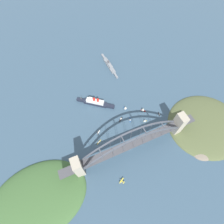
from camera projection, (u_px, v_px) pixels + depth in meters
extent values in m
plane|color=#385166|center=(130.00, 149.00, 313.68)|extent=(1400.00, 1400.00, 0.00)
cube|color=#ADA38E|center=(78.00, 167.00, 271.18)|extent=(13.07, 18.55, 54.79)
cube|color=#ADA38E|center=(178.00, 124.00, 308.89)|extent=(13.07, 18.55, 54.79)
cube|color=#47474C|center=(131.00, 144.00, 289.23)|extent=(172.27, 14.27, 2.40)
cube|color=#47474C|center=(66.00, 172.00, 266.60)|extent=(24.00, 14.27, 2.40)
cube|color=#47474C|center=(187.00, 120.00, 311.86)|extent=(24.00, 14.27, 2.40)
cube|color=#4C515B|center=(86.00, 167.00, 263.72)|extent=(19.88, 1.80, 16.80)
cube|color=#4C515B|center=(97.00, 160.00, 256.38)|extent=(19.57, 1.80, 13.84)
cube|color=#4C515B|center=(108.00, 153.00, 251.79)|extent=(19.18, 1.80, 10.87)
cube|color=#4C515B|center=(119.00, 146.00, 249.94)|extent=(18.71, 1.80, 7.86)
cube|color=#4C515B|center=(131.00, 141.00, 250.83)|extent=(18.16, 1.80, 4.78)
cube|color=#4C515B|center=(142.00, 136.00, 254.47)|extent=(18.16, 1.80, 4.78)
cube|color=#4C515B|center=(152.00, 133.00, 260.85)|extent=(18.71, 1.80, 7.86)
cube|color=#4C515B|center=(161.00, 130.00, 269.98)|extent=(19.18, 1.80, 10.87)
cube|color=#4C515B|center=(169.00, 128.00, 281.85)|extent=(19.57, 1.80, 13.84)
cube|color=#4C515B|center=(176.00, 128.00, 296.46)|extent=(19.88, 1.80, 16.80)
cube|color=#4C515B|center=(84.00, 159.00, 269.65)|extent=(19.88, 1.80, 16.80)
cube|color=#4C515B|center=(94.00, 152.00, 262.31)|extent=(19.57, 1.80, 13.84)
cube|color=#4C515B|center=(104.00, 145.00, 257.72)|extent=(19.18, 1.80, 10.87)
cube|color=#4C515B|center=(116.00, 139.00, 255.87)|extent=(18.71, 1.80, 7.86)
cube|color=#4C515B|center=(127.00, 133.00, 256.77)|extent=(18.16, 1.80, 4.78)
cube|color=#4C515B|center=(137.00, 129.00, 260.40)|extent=(18.16, 1.80, 4.78)
cube|color=#4C515B|center=(148.00, 125.00, 266.79)|extent=(18.71, 1.80, 7.86)
cube|color=#4C515B|center=(157.00, 123.00, 275.91)|extent=(19.18, 1.80, 10.87)
cube|color=#4C515B|center=(165.00, 122.00, 287.78)|extent=(19.57, 1.80, 13.84)
cube|color=#4C515B|center=(172.00, 121.00, 302.40)|extent=(19.88, 1.80, 16.80)
cube|color=#4C515B|center=(80.00, 166.00, 271.04)|extent=(1.40, 12.84, 1.40)
cube|color=#4C515B|center=(101.00, 152.00, 256.36)|extent=(1.40, 12.84, 1.40)
cube|color=#4C515B|center=(123.00, 140.00, 252.67)|extent=(1.40, 12.84, 1.40)
cube|color=#4C515B|center=(145.00, 131.00, 259.94)|extent=(1.40, 12.84, 1.40)
cube|color=#4C515B|center=(163.00, 126.00, 278.20)|extent=(1.40, 12.84, 1.40)
cube|color=#4C515B|center=(177.00, 124.00, 307.42)|extent=(1.40, 12.84, 1.40)
cylinder|color=#4C515B|center=(92.00, 164.00, 265.02)|extent=(0.56, 0.56, 13.11)
cylinder|color=#4C515B|center=(89.00, 156.00, 270.95)|extent=(0.56, 0.56, 13.11)
cylinder|color=#4C515B|center=(103.00, 158.00, 263.85)|extent=(0.56, 0.56, 24.23)
cylinder|color=#4C515B|center=(99.00, 151.00, 269.79)|extent=(0.56, 0.56, 24.23)
cylinder|color=#4C515B|center=(113.00, 153.00, 264.06)|extent=(0.56, 0.56, 32.18)
cylinder|color=#4C515B|center=(110.00, 145.00, 270.00)|extent=(0.56, 0.56, 32.18)
cylinder|color=#4C515B|center=(124.00, 148.00, 265.64)|extent=(0.56, 0.56, 36.95)
cylinder|color=#4C515B|center=(121.00, 140.00, 271.58)|extent=(0.56, 0.56, 36.95)
cylinder|color=#4C515B|center=(135.00, 143.00, 268.60)|extent=(0.56, 0.56, 38.54)
cylinder|color=#4C515B|center=(131.00, 136.00, 274.53)|extent=(0.56, 0.56, 38.54)
cylinder|color=#4C515B|center=(145.00, 139.00, 272.92)|extent=(0.56, 0.56, 36.95)
cylinder|color=#4C515B|center=(141.00, 132.00, 278.86)|extent=(0.56, 0.56, 36.95)
cylinder|color=#4C515B|center=(154.00, 135.00, 278.62)|extent=(0.56, 0.56, 32.18)
cylinder|color=#4C515B|center=(150.00, 128.00, 284.55)|extent=(0.56, 0.56, 32.18)
cylinder|color=#4C515B|center=(163.00, 132.00, 285.69)|extent=(0.56, 0.56, 24.23)
cylinder|color=#4C515B|center=(159.00, 126.00, 291.62)|extent=(0.56, 0.56, 24.23)
cylinder|color=#4C515B|center=(172.00, 129.00, 294.13)|extent=(0.56, 0.56, 13.11)
cylinder|color=#4C515B|center=(167.00, 123.00, 300.06)|extent=(0.56, 0.56, 13.11)
ellipsoid|color=#3D6033|center=(39.00, 198.00, 273.93)|extent=(154.40, 112.97, 21.07)
ellipsoid|color=#515B38|center=(205.00, 125.00, 338.22)|extent=(146.34, 137.59, 17.03)
ellipsoid|color=#756B5B|center=(204.00, 149.00, 314.04)|extent=(51.22, 41.28, 9.37)
cube|color=#1E2333|center=(95.00, 103.00, 360.23)|extent=(44.37, 37.57, 6.10)
cube|color=#1E2333|center=(81.00, 100.00, 364.12)|extent=(16.16, 14.30, 6.10)
cube|color=#1E2333|center=(110.00, 106.00, 356.34)|extent=(16.85, 15.20, 6.10)
cube|color=white|center=(95.00, 101.00, 354.61)|extent=(33.91, 29.00, 6.94)
cube|color=white|center=(90.00, 99.00, 351.43)|extent=(11.02, 10.99, 3.20)
cylinder|color=red|center=(94.00, 99.00, 349.18)|extent=(4.66, 4.66, 6.15)
cylinder|color=red|center=(98.00, 100.00, 348.19)|extent=(4.66, 4.66, 6.15)
cylinder|color=tan|center=(81.00, 98.00, 356.93)|extent=(0.50, 0.50, 10.00)
cube|color=gray|center=(109.00, 66.00, 415.17)|extent=(10.76, 51.26, 4.07)
cube|color=gray|center=(116.00, 75.00, 399.70)|extent=(4.64, 17.12, 4.07)
cube|color=gray|center=(103.00, 57.00, 430.63)|extent=(5.45, 17.15, 4.07)
cube|color=gray|center=(109.00, 64.00, 411.77)|extent=(8.09, 25.72, 3.80)
cylinder|color=gray|center=(114.00, 71.00, 401.83)|extent=(6.32, 6.32, 2.20)
cylinder|color=gray|center=(105.00, 58.00, 423.09)|extent=(6.32, 6.32, 2.20)
cylinder|color=gray|center=(109.00, 62.00, 405.82)|extent=(0.60, 0.60, 10.00)
cylinder|color=#4C4C51|center=(108.00, 62.00, 410.55)|extent=(4.97, 4.97, 4.40)
cylinder|color=#B7B7B2|center=(121.00, 182.00, 285.54)|extent=(3.69, 5.84, 0.90)
cylinder|color=#B7B7B2|center=(122.00, 181.00, 286.65)|extent=(3.69, 5.84, 0.90)
cylinder|color=navy|center=(121.00, 182.00, 284.60)|extent=(0.14, 0.14, 1.28)
cylinder|color=navy|center=(122.00, 181.00, 285.71)|extent=(0.14, 0.14, 1.28)
ellipsoid|color=gold|center=(122.00, 181.00, 284.12)|extent=(4.93, 7.92, 1.11)
cylinder|color=navy|center=(120.00, 180.00, 285.30)|extent=(1.30, 1.20, 1.05)
cube|color=gold|center=(122.00, 181.00, 284.05)|extent=(9.76, 6.29, 0.20)
cube|color=gold|center=(124.00, 183.00, 282.88)|extent=(3.92, 2.79, 0.12)
cube|color=navy|center=(124.00, 182.00, 281.85)|extent=(0.62, 1.03, 1.50)
cube|color=black|center=(159.00, 114.00, 349.83)|extent=(3.69, 6.13, 1.21)
cube|color=black|center=(159.00, 112.00, 351.79)|extent=(1.62, 2.18, 1.21)
cube|color=black|center=(159.00, 116.00, 347.88)|extent=(1.82, 2.25, 1.21)
cube|color=beige|center=(159.00, 114.00, 348.45)|extent=(2.39, 3.25, 1.14)
cube|color=black|center=(121.00, 119.00, 344.14)|extent=(7.52, 6.50, 0.96)
cube|color=black|center=(120.00, 121.00, 342.00)|extent=(2.85, 2.63, 0.96)
cube|color=black|center=(122.00, 117.00, 346.29)|extent=(3.02, 2.87, 0.96)
cube|color=beige|center=(121.00, 119.00, 343.69)|extent=(4.23, 3.89, 1.03)
cube|color=#234C8C|center=(125.00, 108.00, 357.03)|extent=(4.38, 6.53, 0.93)
cube|color=#234C8C|center=(123.00, 107.00, 358.48)|extent=(1.71, 2.27, 0.93)
cube|color=#234C8C|center=(126.00, 109.00, 355.58)|extent=(1.90, 2.35, 0.93)
cylinder|color=tan|center=(125.00, 107.00, 353.21)|extent=(0.16, 0.16, 8.34)
cone|color=silver|center=(126.00, 108.00, 352.93)|extent=(7.26, 7.26, 6.68)
cube|color=silver|center=(99.00, 132.00, 330.18)|extent=(6.22, 5.49, 1.20)
cube|color=silver|center=(97.00, 134.00, 328.37)|extent=(2.36, 2.20, 1.20)
cube|color=silver|center=(100.00, 130.00, 332.00)|extent=(2.51, 2.39, 1.20)
cube|color=beige|center=(99.00, 131.00, 329.49)|extent=(3.51, 3.26, 1.19)
cube|color=gold|center=(145.00, 121.00, 342.24)|extent=(4.77, 2.45, 0.72)
cube|color=gold|center=(147.00, 121.00, 342.63)|extent=(1.62, 1.02, 0.72)
cube|color=gold|center=(144.00, 121.00, 341.86)|extent=(1.65, 1.17, 0.72)
cylinder|color=tan|center=(146.00, 120.00, 338.45)|extent=(0.16, 0.16, 8.18)
cone|color=white|center=(145.00, 120.00, 338.64)|extent=(4.78, 4.78, 6.54)
cube|color=gold|center=(99.00, 142.00, 320.19)|extent=(6.88, 5.03, 1.13)
cube|color=gold|center=(101.00, 140.00, 321.98)|extent=(2.51, 2.07, 1.13)
cube|color=gold|center=(97.00, 144.00, 318.40)|extent=(2.62, 2.27, 1.13)
cube|color=beige|center=(99.00, 142.00, 318.77)|extent=(3.74, 3.06, 1.37)
cube|color=#234C8C|center=(130.00, 120.00, 343.65)|extent=(4.88, 7.06, 0.99)
cube|color=#234C8C|center=(130.00, 118.00, 345.89)|extent=(2.10, 2.56, 0.99)
cube|color=#234C8C|center=(130.00, 122.00, 341.40)|extent=(2.34, 2.67, 0.99)
cube|color=beige|center=(130.00, 120.00, 342.31)|extent=(3.09, 3.82, 1.12)
cube|color=#B2231E|center=(143.00, 111.00, 354.20)|extent=(6.11, 6.12, 0.90)
cube|color=#B2231E|center=(145.00, 111.00, 353.45)|extent=(2.24, 2.24, 0.90)
cube|color=#B2231E|center=(141.00, 110.00, 354.96)|extent=(2.40, 2.40, 0.90)
cylinder|color=tan|center=(144.00, 109.00, 349.65)|extent=(0.16, 0.16, 9.42)
cone|color=silver|center=(143.00, 109.00, 350.39)|extent=(8.00, 8.00, 7.54)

